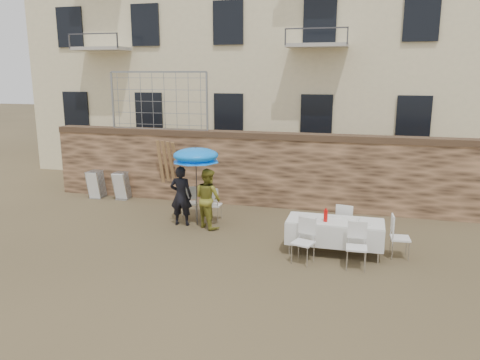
% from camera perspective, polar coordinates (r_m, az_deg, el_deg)
% --- Properties ---
extents(ground, '(80.00, 80.00, 0.00)m').
position_cam_1_polar(ground, '(10.01, -5.62, -10.43)').
color(ground, brown).
rests_on(ground, ground).
extents(stone_wall, '(13.00, 0.50, 2.20)m').
position_cam_1_polar(stone_wall, '(14.26, 1.41, 1.32)').
color(stone_wall, brown).
rests_on(stone_wall, ground).
extents(chain_link_fence, '(3.20, 0.06, 1.80)m').
position_cam_1_polar(chain_link_fence, '(15.00, -9.90, 9.42)').
color(chain_link_fence, gray).
rests_on(chain_link_fence, stone_wall).
extents(man_suit, '(0.62, 0.44, 1.60)m').
position_cam_1_polar(man_suit, '(12.43, -7.19, -1.93)').
color(man_suit, black).
rests_on(man_suit, ground).
extents(woman_dress, '(0.96, 0.91, 1.57)m').
position_cam_1_polar(woman_dress, '(12.18, -3.92, -2.24)').
color(woman_dress, gold).
rests_on(woman_dress, ground).
extents(umbrella, '(1.22, 1.22, 1.94)m').
position_cam_1_polar(umbrella, '(12.16, -5.40, 2.72)').
color(umbrella, '#3F3F44').
rests_on(umbrella, ground).
extents(couple_chair_left, '(0.64, 0.64, 0.96)m').
position_cam_1_polar(couple_chair_left, '(13.01, -6.24, -2.69)').
color(couple_chair_left, white).
rests_on(couple_chair_left, ground).
extents(couple_chair_right, '(0.49, 0.49, 0.96)m').
position_cam_1_polar(couple_chair_right, '(12.77, -3.31, -2.93)').
color(couple_chair_right, white).
rests_on(couple_chair_right, ground).
extents(banquet_table, '(2.10, 0.85, 0.78)m').
position_cam_1_polar(banquet_table, '(10.62, 11.51, -5.04)').
color(banquet_table, white).
rests_on(banquet_table, ground).
extents(soda_bottle, '(0.09, 0.09, 0.26)m').
position_cam_1_polar(soda_bottle, '(10.44, 10.40, -4.31)').
color(soda_bottle, red).
rests_on(soda_bottle, banquet_table).
extents(table_chair_front_left, '(0.60, 0.60, 0.96)m').
position_cam_1_polar(table_chair_front_left, '(10.04, 7.70, -7.46)').
color(table_chair_front_left, white).
rests_on(table_chair_front_left, ground).
extents(table_chair_front_right, '(0.50, 0.50, 0.96)m').
position_cam_1_polar(table_chair_front_right, '(9.98, 14.03, -7.88)').
color(table_chair_front_right, white).
rests_on(table_chair_front_right, ground).
extents(table_chair_back, '(0.57, 0.57, 0.96)m').
position_cam_1_polar(table_chair_back, '(11.45, 12.74, -5.11)').
color(table_chair_back, white).
rests_on(table_chair_back, ground).
extents(table_chair_side, '(0.52, 0.52, 0.96)m').
position_cam_1_polar(table_chair_side, '(10.81, 18.96, -6.58)').
color(table_chair_side, white).
rests_on(table_chair_side, ground).
extents(chair_stack_left, '(0.46, 0.55, 0.92)m').
position_cam_1_polar(chair_stack_left, '(15.98, -16.75, -0.32)').
color(chair_stack_left, white).
rests_on(chair_stack_left, ground).
extents(chair_stack_right, '(0.46, 0.47, 0.92)m').
position_cam_1_polar(chair_stack_right, '(15.52, -13.93, -0.53)').
color(chair_stack_right, white).
rests_on(chair_stack_right, ground).
extents(wood_planks, '(0.70, 0.20, 2.00)m').
position_cam_1_polar(wood_planks, '(14.77, -8.47, 1.19)').
color(wood_planks, '#A37749').
rests_on(wood_planks, ground).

